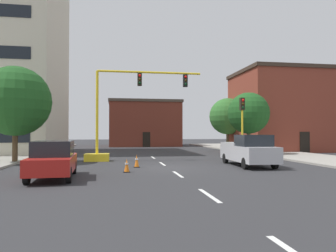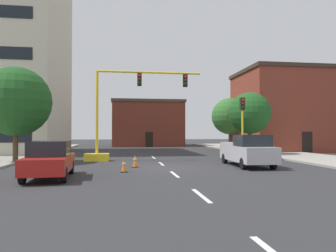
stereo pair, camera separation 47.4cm
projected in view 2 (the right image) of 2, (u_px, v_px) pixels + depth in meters
ground_plane at (166, 168)px, 19.18m from camera, size 160.00×160.00×0.00m
sidewalk_right at (292, 155)px, 28.91m from camera, size 6.00×56.00×0.14m
lane_stripe_seg_1 at (201, 195)px, 10.77m from camera, size 0.16×2.40×0.01m
lane_stripe_seg_2 at (175, 174)px, 16.21m from camera, size 0.16×2.40×0.01m
lane_stripe_seg_3 at (161, 164)px, 21.65m from camera, size 0.16×2.40×0.01m
lane_stripe_seg_4 at (153, 157)px, 27.09m from camera, size 0.16×2.40×0.01m
building_brick_center at (147, 124)px, 51.51m from camera, size 11.06×10.28×7.07m
building_row_right at (285, 111)px, 37.08m from camera, size 10.53×9.04×9.31m
traffic_signal_gantry at (112, 131)px, 24.00m from camera, size 8.82×1.20×6.83m
traffic_light_pole_right at (242, 114)px, 24.39m from camera, size 0.32×0.47×4.80m
tree_left_near at (16, 102)px, 22.21m from camera, size 4.83×4.83×6.71m
tree_right_mid at (250, 113)px, 29.85m from camera, size 3.90×3.90×5.90m
tree_right_far at (230, 116)px, 38.98m from camera, size 4.46×4.46×6.35m
pickup_truck_silver at (247, 151)px, 20.16m from camera, size 2.17×5.46×1.99m
sedan_red_near_left at (50, 159)px, 14.84m from camera, size 2.10×4.60×1.74m
traffic_cone_roadside_a at (135, 161)px, 19.49m from camera, size 0.36×0.36×0.79m
traffic_cone_roadside_b at (124, 166)px, 17.08m from camera, size 0.36×0.36×0.72m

